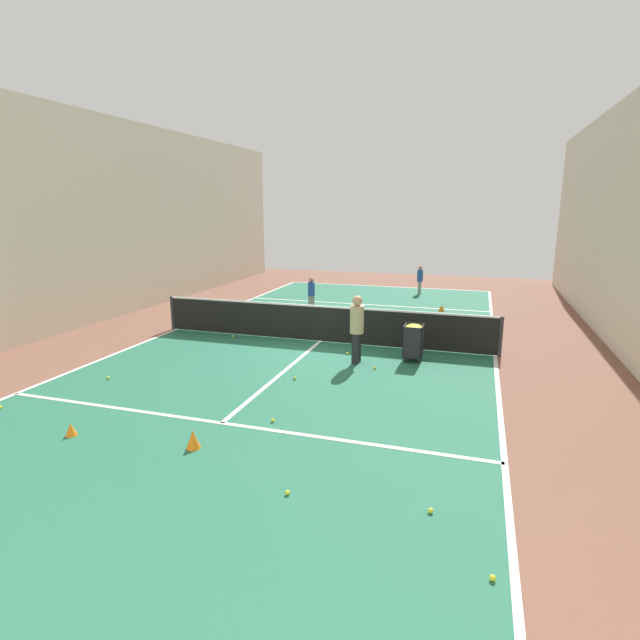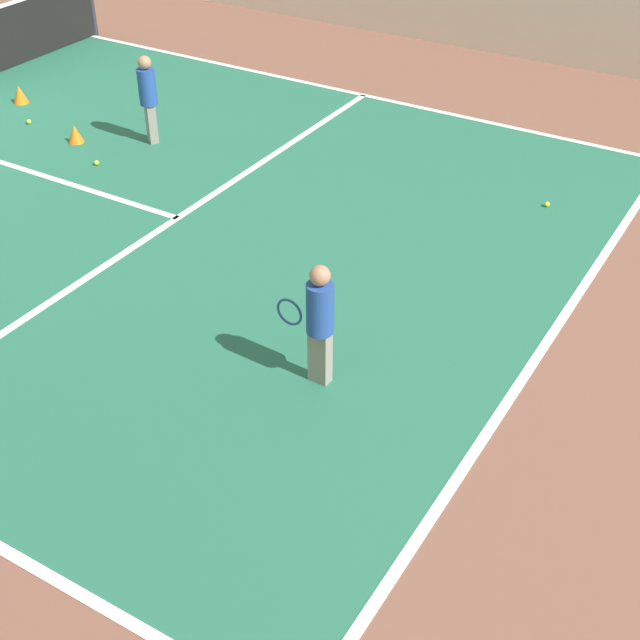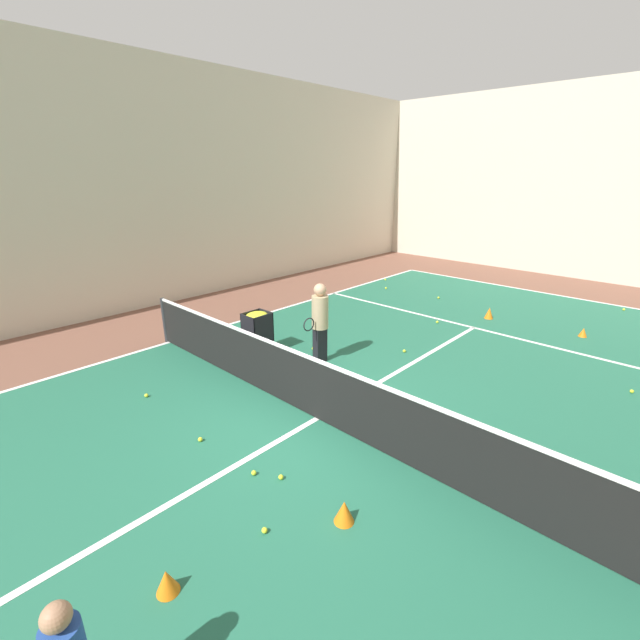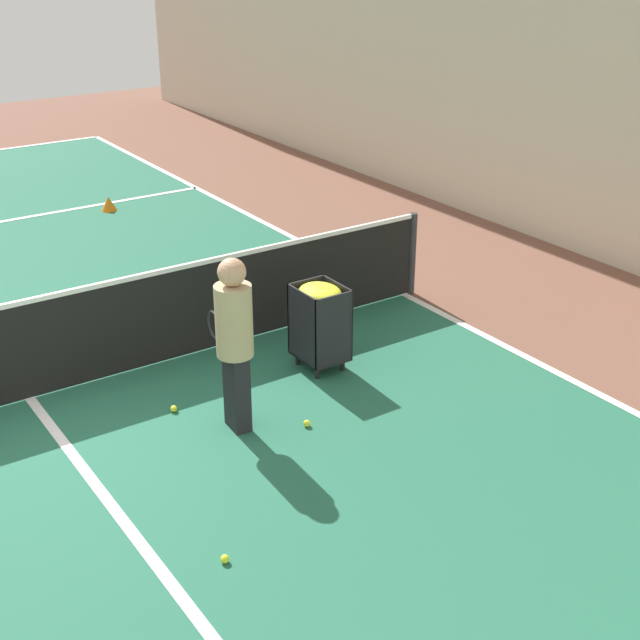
{
  "view_description": "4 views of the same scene",
  "coord_description": "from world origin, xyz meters",
  "px_view_note": "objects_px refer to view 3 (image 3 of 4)",
  "views": [
    {
      "loc": [
        -4.27,
        13.49,
        3.87
      ],
      "look_at": [
        0.0,
        0.0,
        0.65
      ],
      "focal_mm": 28.0,
      "sensor_mm": 36.0,
      "label": 1
    },
    {
      "loc": [
        -7.54,
        -12.59,
        5.42
      ],
      "look_at": [
        -1.83,
        -9.15,
        0.71
      ],
      "focal_mm": 50.0,
      "sensor_mm": 36.0,
      "label": 2
    },
    {
      "loc": [
        4.23,
        -4.45,
        3.87
      ],
      "look_at": [
        -1.49,
        1.66,
        0.95
      ],
      "focal_mm": 24.0,
      "sensor_mm": 36.0,
      "label": 3
    },
    {
      "loc": [
        1.97,
        8.2,
        4.49
      ],
      "look_at": [
        -2.84,
        1.07,
        0.57
      ],
      "focal_mm": 50.0,
      "sensor_mm": 36.0,
      "label": 4
    }
  ],
  "objects_px": {
    "coach_at_net": "(320,318)",
    "training_cone_0": "(489,313)",
    "tennis_net": "(317,389)",
    "ball_cart": "(257,325)",
    "training_cone_1": "(344,512)"
  },
  "relations": [
    {
      "from": "tennis_net",
      "to": "training_cone_1",
      "type": "distance_m",
      "value": 2.26
    },
    {
      "from": "tennis_net",
      "to": "training_cone_0",
      "type": "xyz_separation_m",
      "value": [
        -0.03,
        6.95,
        -0.4
      ]
    },
    {
      "from": "training_cone_0",
      "to": "training_cone_1",
      "type": "relative_size",
      "value": 1.1
    },
    {
      "from": "ball_cart",
      "to": "training_cone_1",
      "type": "height_order",
      "value": "ball_cart"
    },
    {
      "from": "tennis_net",
      "to": "ball_cart",
      "type": "xyz_separation_m",
      "value": [
        -2.84,
        1.07,
        0.11
      ]
    },
    {
      "from": "coach_at_net",
      "to": "training_cone_1",
      "type": "distance_m",
      "value": 4.52
    },
    {
      "from": "tennis_net",
      "to": "ball_cart",
      "type": "relative_size",
      "value": 10.45
    },
    {
      "from": "tennis_net",
      "to": "training_cone_0",
      "type": "relative_size",
      "value": 32.17
    },
    {
      "from": "coach_at_net",
      "to": "training_cone_0",
      "type": "distance_m",
      "value": 5.56
    },
    {
      "from": "tennis_net",
      "to": "coach_at_net",
      "type": "bearing_deg",
      "value": 131.98
    },
    {
      "from": "ball_cart",
      "to": "training_cone_0",
      "type": "height_order",
      "value": "ball_cart"
    },
    {
      "from": "tennis_net",
      "to": "coach_at_net",
      "type": "xyz_separation_m",
      "value": [
        -1.49,
        1.66,
        0.43
      ]
    },
    {
      "from": "coach_at_net",
      "to": "ball_cart",
      "type": "relative_size",
      "value": 1.8
    },
    {
      "from": "coach_at_net",
      "to": "ball_cart",
      "type": "distance_m",
      "value": 1.5
    },
    {
      "from": "ball_cart",
      "to": "coach_at_net",
      "type": "bearing_deg",
      "value": 23.63
    }
  ]
}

